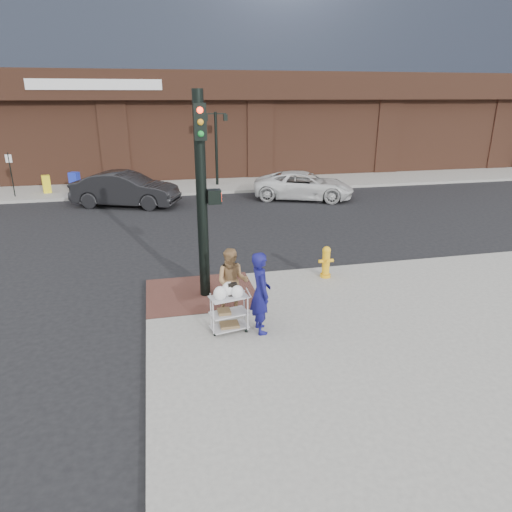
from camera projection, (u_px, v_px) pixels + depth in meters
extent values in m
plane|color=black|center=(230.00, 311.00, 11.19)|extent=(220.00, 220.00, 0.00)
cube|color=gray|center=(303.00, 150.00, 43.20)|extent=(65.00, 36.00, 0.15)
cube|color=#4F2C25|center=(201.00, 293.00, 11.84)|extent=(2.80, 2.40, 0.01)
cylinder|color=black|center=(216.00, 149.00, 25.60)|extent=(0.16, 0.16, 4.00)
cube|color=black|center=(215.00, 114.00, 24.97)|extent=(1.20, 0.06, 0.06)
cube|color=black|center=(205.00, 118.00, 24.92)|extent=(0.22, 0.22, 0.35)
cube|color=black|center=(225.00, 117.00, 25.15)|extent=(0.22, 0.22, 0.35)
cylinder|color=black|center=(11.00, 175.00, 22.79)|extent=(0.05, 0.05, 2.20)
cylinder|color=black|center=(202.00, 199.00, 10.94)|extent=(0.26, 0.26, 5.00)
cube|color=black|center=(214.00, 197.00, 10.98)|extent=(0.32, 0.28, 0.34)
cube|color=#FF260C|center=(221.00, 196.00, 11.02)|extent=(0.02, 0.18, 0.22)
cube|color=black|center=(200.00, 122.00, 10.08)|extent=(0.28, 0.18, 0.80)
imported|color=#111157|center=(261.00, 293.00, 9.67)|extent=(0.46, 0.67, 1.81)
imported|color=#997148|center=(232.00, 282.00, 10.51)|extent=(0.91, 0.80, 1.59)
imported|color=black|center=(126.00, 189.00, 21.51)|extent=(5.23, 3.37, 1.63)
imported|color=silver|center=(304.00, 186.00, 23.07)|extent=(5.47, 3.97, 1.38)
cube|color=#B5B4BA|center=(229.00, 297.00, 9.70)|extent=(0.87, 0.60, 0.03)
cube|color=#B5B4BA|center=(229.00, 313.00, 9.83)|extent=(0.87, 0.60, 0.03)
cube|color=#B5B4BA|center=(229.00, 326.00, 9.93)|extent=(0.87, 0.60, 0.03)
cube|color=black|center=(232.00, 290.00, 9.71)|extent=(0.19, 0.12, 0.28)
cube|color=brown|center=(224.00, 312.00, 9.79)|extent=(0.26, 0.30, 0.07)
cube|color=brown|center=(229.00, 325.00, 9.92)|extent=(0.41, 0.32, 0.06)
cylinder|color=#F6AF14|center=(325.00, 275.00, 12.90)|extent=(0.30, 0.30, 0.09)
cylinder|color=#F6AF14|center=(326.00, 263.00, 12.77)|extent=(0.21, 0.21, 0.66)
sphere|color=#F6AF14|center=(327.00, 250.00, 12.65)|extent=(0.23, 0.23, 0.23)
cylinder|color=#F6AF14|center=(326.00, 261.00, 12.75)|extent=(0.43, 0.10, 0.10)
cube|color=yellow|center=(46.00, 184.00, 23.89)|extent=(0.47, 0.44, 0.92)
cube|color=#1C2FBA|center=(75.00, 183.00, 23.86)|extent=(0.57, 0.54, 1.08)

